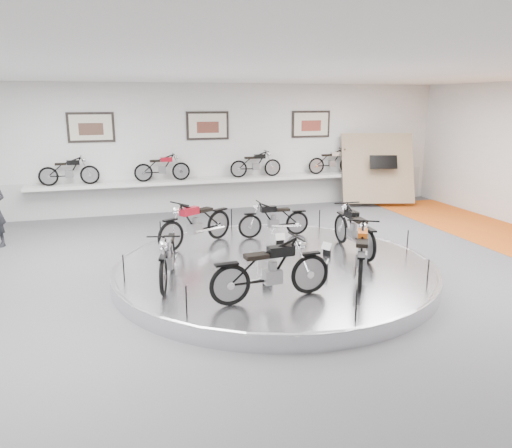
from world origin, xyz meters
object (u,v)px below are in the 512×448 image
object	(u,v)px
display_platform	(274,270)
shelf	(211,180)
bike_d	(167,256)
bike_b	(274,219)
bike_e	(271,269)
bike_f	(362,252)
bike_a	(354,229)
bike_c	(196,223)

from	to	relation	value
display_platform	shelf	world-z (taller)	shelf
display_platform	bike_d	world-z (taller)	bike_d
shelf	bike_b	xyz separation A→B (m)	(0.62, -4.51, -0.26)
bike_e	bike_f	world-z (taller)	bike_e
display_platform	bike_d	size ratio (longest dim) A/B	3.88
display_platform	shelf	xyz separation A→B (m)	(0.00, 6.40, 0.85)
display_platform	bike_e	bearing A→B (deg)	-110.22
bike_d	bike_f	world-z (taller)	bike_f
display_platform	bike_d	xyz separation A→B (m)	(-2.18, -0.45, 0.64)
shelf	bike_a	bearing A→B (deg)	-73.09
display_platform	bike_f	world-z (taller)	bike_f
bike_c	bike_d	size ratio (longest dim) A/B	1.08
bike_b	bike_c	xyz separation A→B (m)	(-1.92, -0.20, 0.09)
shelf	bike_c	distance (m)	4.89
bike_b	bike_e	world-z (taller)	bike_e
bike_b	bike_d	distance (m)	3.65
bike_a	bike_c	bearing A→B (deg)	68.10
display_platform	bike_a	distance (m)	2.00
bike_b	bike_c	distance (m)	1.93
bike_b	bike_c	bearing A→B (deg)	6.40
display_platform	bike_f	xyz separation A→B (m)	(1.21, -1.34, 0.66)
bike_b	bike_f	distance (m)	3.28
shelf	bike_d	size ratio (longest dim) A/B	6.67
bike_d	bike_f	bearing A→B (deg)	88.41
bike_f	display_platform	bearing A→B (deg)	71.23
bike_b	bike_e	distance (m)	3.89
display_platform	bike_c	xyz separation A→B (m)	(-1.30, 1.69, 0.67)
shelf	bike_f	bearing A→B (deg)	-81.11
bike_c	bike_e	distance (m)	3.53
bike_e	bike_c	bearing A→B (deg)	95.67
bike_d	bike_e	xyz separation A→B (m)	(1.52, -1.33, 0.04)
display_platform	bike_b	bearing A→B (deg)	71.87
bike_b	bike_f	bearing A→B (deg)	100.77
bike_d	bike_e	distance (m)	2.02
display_platform	shelf	size ratio (longest dim) A/B	0.58
bike_a	bike_f	world-z (taller)	bike_f
bike_a	bike_e	world-z (taller)	bike_e
shelf	bike_a	xyz separation A→B (m)	(1.87, -6.16, -0.19)
bike_d	bike_c	bearing A→B (deg)	170.73
display_platform	shelf	distance (m)	6.46
display_platform	shelf	bearing A→B (deg)	90.00
bike_c	bike_b	bearing A→B (deg)	154.60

